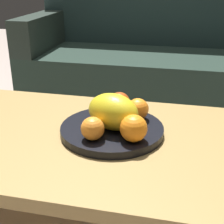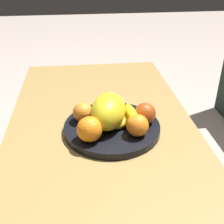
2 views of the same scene
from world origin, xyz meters
name	(u,v)px [view 1 (image 1 of 2)]	position (x,y,z in m)	size (l,w,h in m)	color
coffee_table	(102,148)	(0.00, 0.00, 0.36)	(1.27, 0.67, 0.40)	olive
couch	(159,66)	(0.07, 1.23, 0.30)	(1.70, 0.70, 0.90)	#1E2E26
fruit_bowl	(112,130)	(0.02, 0.03, 0.41)	(0.33, 0.33, 0.03)	black
melon_large_front	(113,112)	(0.03, 0.02, 0.48)	(0.17, 0.11, 0.11)	yellow
orange_front	(138,109)	(0.10, 0.11, 0.46)	(0.07, 0.07, 0.07)	orange
orange_left	(93,129)	(-0.01, -0.06, 0.46)	(0.07, 0.07, 0.07)	orange
orange_right	(134,128)	(0.11, -0.05, 0.46)	(0.08, 0.08, 0.08)	orange
apple_front	(120,103)	(0.03, 0.15, 0.46)	(0.07, 0.07, 0.07)	#A94517
banana_bunch	(119,112)	(0.04, 0.09, 0.45)	(0.16, 0.13, 0.06)	yellow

